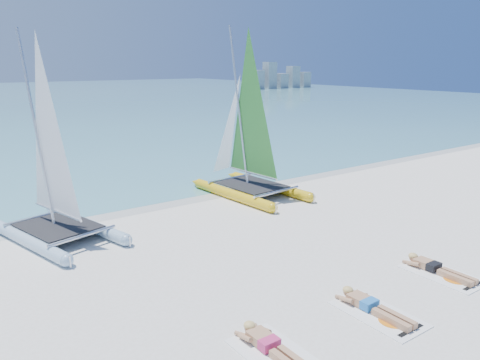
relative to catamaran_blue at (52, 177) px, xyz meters
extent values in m
plane|color=white|center=(4.04, -4.18, -1.81)|extent=(140.00, 140.00, 0.00)
cube|color=silver|center=(4.04, 1.32, -1.81)|extent=(140.00, 1.40, 0.01)
cube|color=#A0A7B0|center=(52.04, 57.82, -0.06)|extent=(2.00, 2.00, 3.50)
cube|color=#A0A7B0|center=(55.04, 57.82, 0.69)|extent=(2.00, 2.00, 5.00)
cube|color=#A0A7B0|center=(58.04, 57.82, -0.41)|extent=(2.00, 2.00, 2.80)
cube|color=#A0A7B0|center=(61.04, 57.82, 0.29)|extent=(2.00, 2.00, 4.20)
cube|color=#A0A7B0|center=(64.04, 57.82, -0.31)|extent=(2.00, 2.00, 3.00)
cylinder|color=#B8DDF2|center=(-0.84, -0.30, -1.64)|extent=(1.30, 3.96, 0.35)
cylinder|color=#B8DDF2|center=(0.89, 0.13, -1.64)|extent=(1.30, 3.96, 0.35)
cone|color=#B8DDF2|center=(0.36, 2.26, -1.64)|extent=(0.45, 0.58, 0.34)
cube|color=black|center=(0.02, -0.09, -1.43)|extent=(2.20, 2.54, 0.03)
cylinder|color=silver|center=(-0.15, 0.60, 1.31)|extent=(0.33, 1.04, 5.50)
cylinder|color=gold|center=(6.33, 0.22, -1.62)|extent=(0.71, 4.29, 0.38)
cone|color=gold|center=(6.15, 2.56, -1.62)|extent=(0.40, 0.57, 0.36)
cylinder|color=gold|center=(8.23, 0.37, -1.62)|extent=(0.71, 4.29, 0.38)
cone|color=gold|center=(8.05, 2.71, -1.62)|extent=(0.40, 0.57, 0.36)
cube|color=black|center=(7.28, 0.29, -1.41)|extent=(2.01, 2.48, 0.03)
cylinder|color=silver|center=(7.22, 1.05, 1.53)|extent=(0.18, 1.13, 5.88)
cube|color=white|center=(1.53, -8.08, -1.80)|extent=(1.00, 1.85, 0.02)
cube|color=tan|center=(1.53, -7.65, -1.69)|extent=(0.36, 0.55, 0.17)
cube|color=#CB2F6A|center=(1.53, -7.85, -1.69)|extent=(0.37, 0.22, 0.17)
sphere|color=tan|center=(1.53, -7.28, -1.65)|extent=(0.21, 0.21, 0.21)
ellipsoid|color=#DBB667|center=(1.53, -7.27, -1.61)|extent=(0.22, 0.24, 0.15)
cube|color=white|center=(4.07, -8.20, -1.80)|extent=(1.00, 1.85, 0.02)
cube|color=tan|center=(4.07, -7.77, -1.69)|extent=(0.36, 0.55, 0.17)
cube|color=blue|center=(4.07, -7.97, -1.69)|extent=(0.37, 0.22, 0.17)
cube|color=tan|center=(4.07, -8.57, -1.73)|extent=(0.31, 0.85, 0.13)
sphere|color=tan|center=(4.07, -7.40, -1.65)|extent=(0.21, 0.21, 0.21)
ellipsoid|color=#DBB667|center=(4.07, -7.39, -1.61)|extent=(0.22, 0.24, 0.15)
cube|color=white|center=(6.79, -7.92, -1.80)|extent=(1.00, 1.85, 0.02)
cube|color=tan|center=(6.79, -7.49, -1.69)|extent=(0.36, 0.55, 0.17)
cube|color=black|center=(6.79, -7.69, -1.69)|extent=(0.37, 0.22, 0.17)
cube|color=tan|center=(6.79, -8.29, -1.73)|extent=(0.31, 0.85, 0.13)
sphere|color=tan|center=(6.79, -7.12, -1.65)|extent=(0.21, 0.21, 0.21)
ellipsoid|color=#DBB667|center=(6.79, -7.11, -1.61)|extent=(0.22, 0.24, 0.15)
camera|label=1|loc=(-3.13, -13.45, 3.12)|focal=35.00mm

